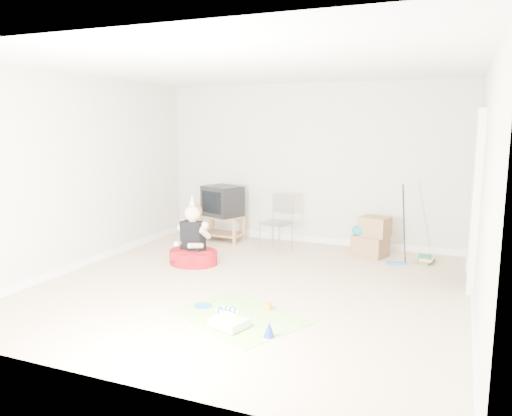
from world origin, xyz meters
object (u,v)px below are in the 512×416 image
at_px(cardboard_boxes, 371,237).
at_px(crt_tv, 223,201).
at_px(seated_woman, 193,249).
at_px(tv_stand, 223,226).
at_px(birthday_cake, 229,323).
at_px(folding_chair, 276,223).

bearing_deg(cardboard_boxes, crt_tv, 178.56).
height_order(crt_tv, seated_woman, seated_woman).
xyz_separation_m(tv_stand, birthday_cake, (1.67, -3.27, -0.21)).
relative_size(tv_stand, folding_chair, 0.77).
relative_size(folding_chair, seated_woman, 0.90).
bearing_deg(seated_woman, folding_chair, 55.07).
relative_size(crt_tv, birthday_cake, 1.47).
bearing_deg(crt_tv, folding_chair, 8.13).
bearing_deg(tv_stand, crt_tv, 135.00).
bearing_deg(folding_chair, birthday_cake, -78.39).
relative_size(folding_chair, cardboard_boxes, 1.51).
bearing_deg(folding_chair, seated_woman, -124.93).
xyz_separation_m(folding_chair, cardboard_boxes, (1.43, 0.21, -0.15)).
bearing_deg(cardboard_boxes, folding_chair, -171.57).
bearing_deg(birthday_cake, tv_stand, 117.05).
height_order(seated_woman, birthday_cake, seated_woman).
bearing_deg(tv_stand, cardboard_boxes, -1.44).
height_order(folding_chair, seated_woman, seated_woman).
relative_size(cardboard_boxes, seated_woman, 0.59).
bearing_deg(cardboard_boxes, tv_stand, 178.56).
distance_m(cardboard_boxes, birthday_cake, 3.32).
distance_m(crt_tv, seated_woman, 1.53).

